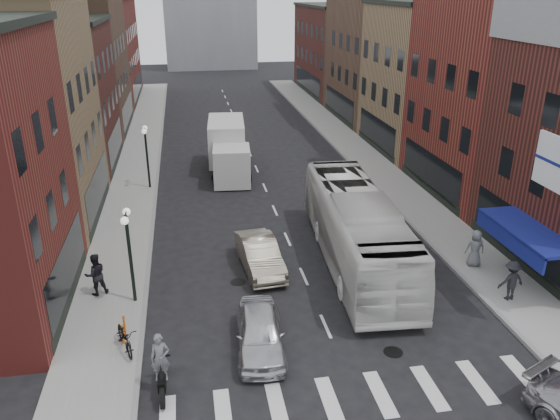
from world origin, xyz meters
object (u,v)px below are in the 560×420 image
(streetlamp_near, at_px, (128,240))
(streetlamp_far, at_px, (146,146))
(sedan_left_near, at_px, (260,332))
(parked_bicycle, at_px, (125,337))
(ped_right_c, at_px, (475,248))
(box_truck, at_px, (228,149))
(motorcycle_rider, at_px, (161,366))
(ped_right_a, at_px, (511,281))
(transit_bus, at_px, (356,229))
(sedan_left_far, at_px, (260,255))
(bike_rack, at_px, (124,330))
(ped_left_solo, at_px, (96,274))

(streetlamp_near, relative_size, streetlamp_far, 1.00)
(sedan_left_near, height_order, parked_bicycle, sedan_left_near)
(streetlamp_far, relative_size, sedan_left_near, 0.98)
(ped_right_c, bearing_deg, box_truck, -46.39)
(motorcycle_rider, relative_size, parked_bicycle, 1.18)
(streetlamp_near, distance_m, ped_right_a, 15.69)
(streetlamp_near, distance_m, transit_bus, 10.37)
(streetlamp_near, bearing_deg, sedan_left_far, 20.21)
(bike_rack, height_order, ped_right_a, ped_right_a)
(motorcycle_rider, relative_size, sedan_left_far, 0.49)
(ped_right_a, bearing_deg, parked_bicycle, -1.06)
(sedan_left_near, distance_m, sedan_left_far, 6.05)
(streetlamp_far, xyz_separation_m, sedan_left_far, (5.53, -11.97, -2.17))
(ped_left_solo, bearing_deg, ped_right_a, 148.65)
(parked_bicycle, relative_size, ped_left_solo, 1.02)
(ped_right_c, bearing_deg, bike_rack, 23.02)
(streetlamp_near, bearing_deg, ped_left_solo, 153.03)
(ped_right_c, bearing_deg, transit_bus, -4.81)
(bike_rack, relative_size, ped_right_c, 0.46)
(streetlamp_far, xyz_separation_m, parked_bicycle, (-0.10, -17.33, -2.27))
(sedan_left_near, bearing_deg, motorcycle_rider, -149.06)
(ped_left_solo, bearing_deg, transit_bus, 165.72)
(streetlamp_far, distance_m, ped_right_c, 20.60)
(ped_left_solo, xyz_separation_m, ped_right_c, (16.97, -0.39, -0.05))
(bike_rack, relative_size, motorcycle_rider, 0.36)
(bike_rack, bearing_deg, parked_bicycle, -80.95)
(streetlamp_near, bearing_deg, bike_rack, -94.24)
(transit_bus, bearing_deg, streetlamp_near, -165.03)
(parked_bicycle, bearing_deg, motorcycle_rider, -78.89)
(ped_left_solo, bearing_deg, sedan_left_far, 169.77)
(bike_rack, bearing_deg, streetlamp_far, 89.31)
(motorcycle_rider, bearing_deg, sedan_left_near, 27.68)
(sedan_left_far, height_order, ped_left_solo, ped_left_solo)
(transit_bus, relative_size, parked_bicycle, 6.62)
(box_truck, relative_size, parked_bicycle, 4.36)
(bike_rack, bearing_deg, transit_bus, 24.42)
(streetlamp_near, relative_size, motorcycle_rider, 1.85)
(ped_left_solo, height_order, ped_right_a, ped_left_solo)
(sedan_left_far, bearing_deg, ped_right_a, -30.39)
(streetlamp_far, distance_m, parked_bicycle, 17.48)
(box_truck, height_order, ped_left_solo, box_truck)
(streetlamp_far, height_order, box_truck, streetlamp_far)
(bike_rack, xyz_separation_m, sedan_left_far, (5.73, 4.73, 0.19))
(box_truck, bearing_deg, parked_bicycle, -100.79)
(streetlamp_far, bearing_deg, transit_bus, -49.93)
(sedan_left_near, bearing_deg, streetlamp_far, 108.99)
(bike_rack, distance_m, ped_left_solo, 3.81)
(bike_rack, xyz_separation_m, sedan_left_near, (4.89, -1.26, 0.17))
(box_truck, bearing_deg, ped_left_solo, -109.27)
(parked_bicycle, bearing_deg, box_truck, 55.50)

